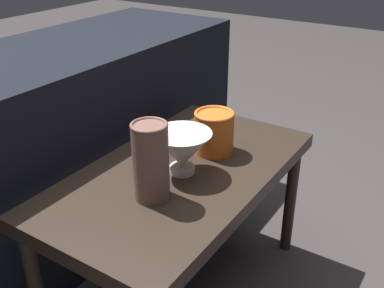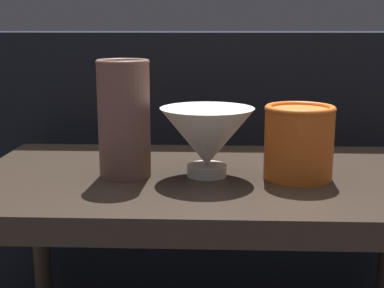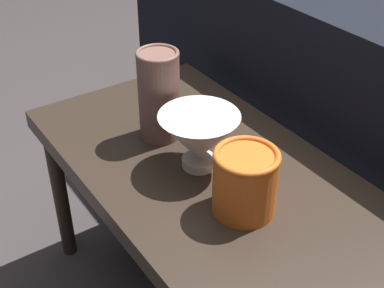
% 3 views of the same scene
% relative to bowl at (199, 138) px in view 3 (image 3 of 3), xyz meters
% --- Properties ---
extents(table, '(0.79, 0.44, 0.43)m').
position_rel_bowl_xyz_m(table, '(0.01, 0.01, -0.11)').
color(table, '#2D231C').
rests_on(table, ground_plane).
extents(couch_backdrop, '(1.52, 0.50, 0.65)m').
position_rel_bowl_xyz_m(couch_backdrop, '(0.01, 0.54, -0.16)').
color(couch_backdrop, black).
rests_on(couch_backdrop, ground_plane).
extents(bowl, '(0.15, 0.15, 0.11)m').
position_rel_bowl_xyz_m(bowl, '(0.00, 0.00, 0.00)').
color(bowl, silver).
rests_on(bowl, table).
extents(vase_textured_left, '(0.08, 0.08, 0.19)m').
position_rel_bowl_xyz_m(vase_textured_left, '(-0.13, -0.00, 0.03)').
color(vase_textured_left, brown).
rests_on(vase_textured_left, table).
extents(vase_colorful_right, '(0.11, 0.11, 0.12)m').
position_rel_bowl_xyz_m(vase_colorful_right, '(0.15, -0.01, -0.00)').
color(vase_colorful_right, orange).
rests_on(vase_colorful_right, table).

